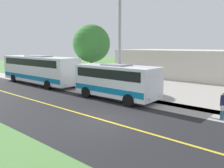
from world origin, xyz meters
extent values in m
plane|color=#548442|center=(0.00, 0.00, 0.00)|extent=(120.00, 120.00, 0.00)
cube|color=black|center=(0.00, 0.00, 0.00)|extent=(8.00, 100.00, 0.01)
cube|color=#9E9991|center=(-5.20, 0.00, 0.00)|extent=(2.40, 100.00, 0.01)
cube|color=#9E9991|center=(-12.40, 3.00, 0.00)|extent=(14.00, 36.00, 0.01)
cube|color=gold|center=(0.00, 0.00, 0.01)|extent=(0.16, 100.00, 0.00)
cube|color=white|center=(-4.56, -2.75, 1.51)|extent=(2.52, 6.93, 2.32)
cube|color=#0C72A5|center=(-4.56, -2.75, 0.90)|extent=(2.56, 6.79, 0.44)
cube|color=black|center=(-4.56, -2.75, 2.12)|extent=(2.56, 6.24, 0.70)
cube|color=gray|center=(-4.56, -2.75, 2.73)|extent=(1.51, 2.08, 0.12)
cylinder|color=black|center=(-5.82, -0.60, 0.45)|extent=(0.25, 0.90, 0.90)
cylinder|color=black|center=(-3.30, -0.60, 0.45)|extent=(0.25, 0.90, 0.90)
cylinder|color=black|center=(-5.82, -4.89, 0.45)|extent=(0.25, 0.90, 0.90)
cylinder|color=black|center=(-3.30, -4.89, 0.45)|extent=(0.25, 0.90, 0.90)
sphere|color=#F2EACC|center=(-5.25, 0.74, 0.70)|extent=(0.20, 0.20, 0.20)
sphere|color=#F2EACC|center=(-3.87, 0.74, 0.70)|extent=(0.20, 0.20, 0.20)
cube|color=white|center=(-4.56, -13.79, 1.69)|extent=(2.52, 11.11, 2.68)
cube|color=#0C72A5|center=(-4.56, -13.79, 0.90)|extent=(2.56, 10.89, 0.44)
cube|color=black|center=(-4.56, -13.79, 2.48)|extent=(2.56, 10.00, 0.70)
cube|color=gray|center=(-4.56, -13.79, 3.09)|extent=(1.51, 3.33, 0.12)
cylinder|color=black|center=(-5.82, -10.35, 0.45)|extent=(0.25, 0.90, 0.90)
cylinder|color=black|center=(-3.30, -10.35, 0.45)|extent=(0.25, 0.90, 0.90)
cylinder|color=black|center=(-5.82, -17.24, 0.45)|extent=(0.25, 0.90, 0.90)
cylinder|color=black|center=(-3.30, -17.24, 0.45)|extent=(0.25, 0.90, 0.90)
sphere|color=#F2EACC|center=(-5.25, -8.22, 0.70)|extent=(0.20, 0.20, 0.20)
sphere|color=#F2EACC|center=(-3.87, -8.22, 0.70)|extent=(0.20, 0.20, 0.20)
cylinder|color=#335972|center=(-4.76, 5.15, 0.39)|extent=(0.18, 0.18, 0.78)
cylinder|color=#335972|center=(-4.56, 5.15, 0.39)|extent=(0.18, 0.18, 0.78)
cylinder|color=#1E2347|center=(-4.66, 5.15, 1.09)|extent=(0.34, 0.34, 0.62)
sphere|color=tan|center=(-4.66, 5.15, 1.51)|extent=(0.21, 0.21, 0.21)
cylinder|color=#1E2347|center=(-4.84, 5.15, 1.12)|extent=(0.27, 0.10, 0.56)
cylinder|color=#1E2347|center=(-4.47, 5.15, 1.12)|extent=(0.27, 0.10, 0.56)
cube|color=white|center=(-4.40, 5.20, 0.72)|extent=(0.20, 0.12, 0.28)
cylinder|color=#9E9EA3|center=(-5.00, -2.78, 4.46)|extent=(0.24, 0.24, 8.91)
cylinder|color=#4C3826|center=(-7.40, -8.39, 1.50)|extent=(0.36, 0.36, 2.99)
sphere|color=#387A33|center=(-7.40, -8.39, 4.43)|extent=(3.84, 3.84, 3.84)
cube|color=beige|center=(-21.40, -1.56, 1.82)|extent=(10.00, 22.35, 3.64)
camera|label=1|loc=(9.12, 8.52, 4.21)|focal=36.39mm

